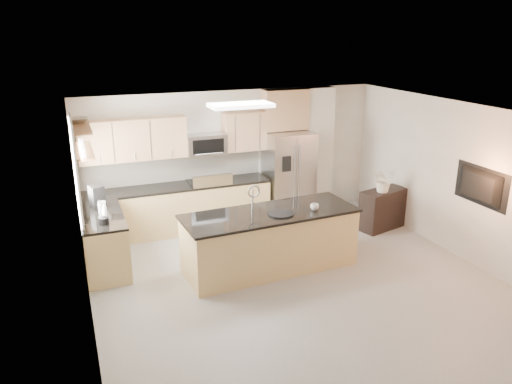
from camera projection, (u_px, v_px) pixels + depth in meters
name	position (u px, v px, depth m)	size (l,w,h in m)	color
floor	(304.00, 290.00, 7.47)	(6.50, 6.50, 0.00)	#ABA7A3
ceiling	(309.00, 117.00, 6.65)	(6.00, 6.50, 0.02)	silver
wall_back	(232.00, 156.00, 9.93)	(6.00, 0.02, 2.60)	silver
wall_front	(482.00, 332.00, 4.18)	(6.00, 0.02, 2.60)	silver
wall_left	(84.00, 240.00, 6.02)	(0.02, 6.50, 2.60)	silver
wall_right	(472.00, 185.00, 8.10)	(0.02, 6.50, 2.60)	silver
back_counter	(178.00, 208.00, 9.49)	(3.55, 0.66, 1.44)	#D8B277
left_counter	(104.00, 241.00, 8.03)	(0.66, 1.50, 0.92)	#D8B277
range	(209.00, 204.00, 9.69)	(0.76, 0.64, 1.14)	black
upper_cabinets	(168.00, 137.00, 9.17)	(3.50, 0.33, 0.75)	tan
microwave	(206.00, 145.00, 9.44)	(0.76, 0.40, 0.40)	#ABABAE
refrigerator	(288.00, 175.00, 10.10)	(0.92, 0.78, 1.78)	#ABABAE
partition_column	(317.00, 150.00, 10.43)	(0.60, 0.30, 2.60)	silver
window	(76.00, 172.00, 7.56)	(0.04, 1.15, 1.65)	white
shelf_lower	(82.00, 151.00, 7.60)	(0.30, 1.20, 0.04)	brown
shelf_upper	(80.00, 127.00, 7.48)	(0.30, 1.20, 0.04)	brown
ceiling_fixture	(241.00, 105.00, 7.94)	(1.00, 0.50, 0.06)	white
island	(270.00, 240.00, 8.01)	(2.85, 1.15, 1.39)	#D8B277
credenza	(383.00, 209.00, 9.67)	(0.97, 0.41, 0.78)	black
cup	(315.00, 207.00, 7.94)	(0.13, 0.13, 0.10)	silver
platter	(281.00, 214.00, 7.77)	(0.40, 0.40, 0.02)	black
blender	(103.00, 214.00, 7.46)	(0.15, 0.15, 0.36)	black
kettle	(105.00, 210.00, 7.76)	(0.22, 0.22, 0.27)	#ABABAE
coffee_maker	(97.00, 197.00, 8.14)	(0.26, 0.29, 0.38)	black
bowl	(78.00, 119.00, 7.69)	(0.41, 0.41, 0.10)	#ABABAE
flower_vase	(384.00, 173.00, 9.35)	(0.65, 0.56, 0.72)	white
television	(477.00, 186.00, 7.87)	(1.08, 0.14, 0.62)	black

